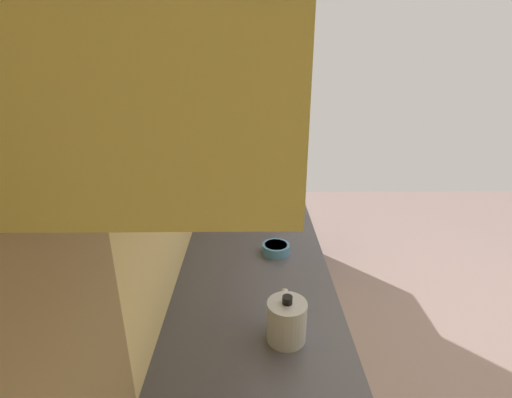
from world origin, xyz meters
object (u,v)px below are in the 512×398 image
Objects in this scene: bowl at (276,248)px; kettle at (287,320)px; oven_range at (255,207)px; microwave at (249,174)px.

bowl is 0.53m from kettle.
bowl is (-1.56, -0.08, 0.47)m from oven_range.
bowl is at bearing 0.00° from kettle.
microwave reaches higher than bowl.
oven_range is 1.63m from bowl.
oven_range is 8.94× the size of bowl.
kettle is (-2.09, -0.08, 0.51)m from oven_range.
microwave is at bearing 10.95° from bowl.
microwave is 2.70× the size of kettle.
oven_range is 2.15m from kettle.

